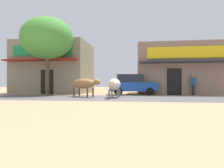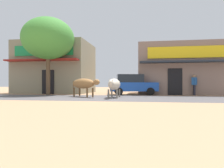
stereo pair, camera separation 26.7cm
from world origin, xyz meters
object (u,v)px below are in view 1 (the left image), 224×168
object	(u,v)px
parked_hatchback_car	(132,84)
pedestrian_by_shop	(193,83)
cow_far_dark	(114,84)
roadside_tree	(47,38)
cow_near_brown	(84,84)

from	to	relation	value
parked_hatchback_car	pedestrian_by_shop	xyz separation A→B (m)	(4.75, -0.16, 0.09)
cow_far_dark	pedestrian_by_shop	world-z (taller)	pedestrian_by_shop
cow_far_dark	roadside_tree	bearing A→B (deg)	156.09
cow_far_dark	pedestrian_by_shop	bearing A→B (deg)	31.90
roadside_tree	cow_near_brown	distance (m)	5.53
roadside_tree	pedestrian_by_shop	world-z (taller)	roadside_tree
cow_near_brown	roadside_tree	bearing A→B (deg)	150.12
cow_near_brown	pedestrian_by_shop	size ratio (longest dim) A/B	1.60
parked_hatchback_car	cow_near_brown	size ratio (longest dim) A/B	1.57
pedestrian_by_shop	cow_far_dark	bearing A→B (deg)	-148.10
roadside_tree	cow_far_dark	xyz separation A→B (m)	(5.78, -2.56, -3.68)
parked_hatchback_car	cow_far_dark	bearing A→B (deg)	-104.07
parked_hatchback_car	pedestrian_by_shop	distance (m)	4.75
parked_hatchback_car	cow_far_dark	distance (m)	3.81
roadside_tree	cow_far_dark	world-z (taller)	roadside_tree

